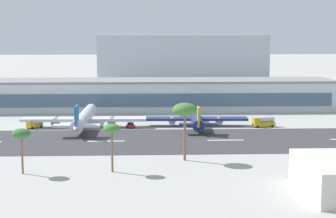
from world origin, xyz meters
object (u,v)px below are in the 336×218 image
airliner_gold_tail_gate_1 (196,118)px  palm_tree_3 (185,111)px  airliner_blue_tail_gate_0 (84,119)px  palm_tree_0 (112,130)px  service_baggage_tug_2 (131,126)px  service_fuel_truck_1 (264,122)px  service_box_truck_0 (35,123)px  palm_tree_2 (21,134)px  terminal_building (145,94)px  distant_hotel_block (182,59)px

airliner_gold_tail_gate_1 → palm_tree_3: 57.91m
airliner_blue_tail_gate_0 → palm_tree_0: palm_tree_0 is taller
airliner_blue_tail_gate_0 → service_baggage_tug_2: size_ratio=14.69×
airliner_gold_tail_gate_1 → service_baggage_tug_2: bearing=100.1°
service_fuel_truck_1 → airliner_gold_tail_gate_1: bearing=-17.5°
service_box_truck_0 → service_fuel_truck_1: 85.98m
service_fuel_truck_1 → service_baggage_tug_2: 50.26m
service_box_truck_0 → airliner_gold_tail_gate_1: bearing=131.6°
service_box_truck_0 → palm_tree_0: palm_tree_0 is taller
palm_tree_2 → palm_tree_3: palm_tree_3 is taller
terminal_building → distant_hotel_block: (25.64, 126.39, 9.94)m
palm_tree_0 → terminal_building: bearing=85.7°
service_box_truck_0 → palm_tree_2: 69.02m
service_box_truck_0 → service_fuel_truck_1: size_ratio=0.69×
palm_tree_0 → service_fuel_truck_1: bearing=51.1°
service_baggage_tug_2 → palm_tree_2: palm_tree_2 is taller
terminal_building → palm_tree_0: 116.86m
distant_hotel_block → service_fuel_truck_1: 178.49m
distant_hotel_block → service_baggage_tug_2: 181.26m
palm_tree_2 → service_box_truck_0: bearing=98.4°
distant_hotel_block → airliner_gold_tail_gate_1: size_ratio=2.44×
distant_hotel_block → palm_tree_0: 245.35m
distant_hotel_block → service_box_truck_0: 189.00m
airliner_blue_tail_gate_0 → airliner_gold_tail_gate_1: airliner_blue_tail_gate_0 is taller
palm_tree_0 → service_baggage_tug_2: bearing=87.3°
terminal_building → service_fuel_truck_1: terminal_building is taller
terminal_building → distant_hotel_block: distant_hotel_block is taller
service_box_truck_0 → service_baggage_tug_2: (35.74, -1.77, -0.74)m
terminal_building → palm_tree_3: (10.79, -104.25, 7.13)m
airliner_gold_tail_gate_1 → distant_hotel_block: bearing=-0.1°
airliner_gold_tail_gate_1 → palm_tree_3: size_ratio=2.88×
distant_hotel_block → service_box_truck_0: (-67.04, -176.07, -15.07)m
terminal_building → airliner_gold_tail_gate_1: terminal_building is taller
service_box_truck_0 → palm_tree_3: bearing=83.7°
distant_hotel_block → palm_tree_2: (-57.00, -243.84, -6.74)m
terminal_building → service_baggage_tug_2: terminal_building is taller
airliner_gold_tail_gate_1 → palm_tree_3: palm_tree_3 is taller
terminal_building → distant_hotel_block: 129.35m
palm_tree_0 → palm_tree_3: palm_tree_3 is taller
airliner_gold_tail_gate_1 → service_fuel_truck_1: 25.76m
airliner_blue_tail_gate_0 → palm_tree_3: bearing=-147.3°
airliner_gold_tail_gate_1 → palm_tree_2: palm_tree_2 is taller
airliner_blue_tail_gate_0 → palm_tree_3: size_ratio=3.22×
service_box_truck_0 → palm_tree_3: size_ratio=0.38×
airliner_blue_tail_gate_0 → service_box_truck_0: size_ratio=8.52×
airliner_blue_tail_gate_0 → palm_tree_3: 65.24m
service_baggage_tug_2 → palm_tree_3: bearing=-40.3°
palm_tree_2 → palm_tree_3: 44.33m
terminal_building → palm_tree_0: bearing=-94.3°
service_box_truck_0 → palm_tree_0: 74.91m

